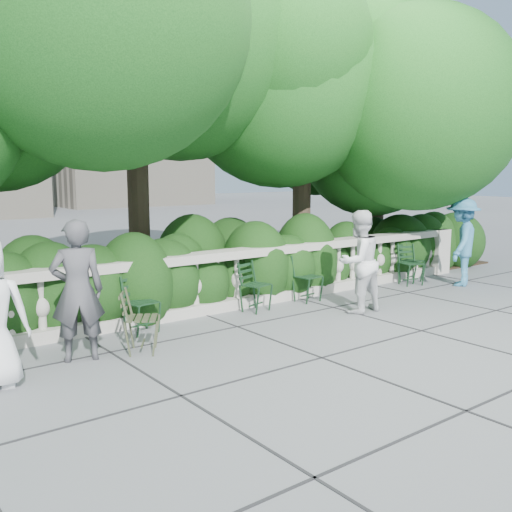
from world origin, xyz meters
TOP-DOWN VIEW (x-y plane):
  - ground at (0.00, 0.00)m, footprint 90.00×90.00m
  - balustrade at (0.00, 1.80)m, footprint 12.00×0.44m
  - shrub_hedge at (0.00, 3.00)m, footprint 15.00×2.60m
  - tree_canopy at (0.69, 3.19)m, footprint 15.04×6.52m
  - chair_a at (-1.75, 1.23)m, footprint 0.51×0.54m
  - chair_c at (1.49, 1.28)m, footprint 0.48×0.52m
  - chair_d at (0.34, 1.26)m, footprint 0.55×0.58m
  - chair_e at (4.12, 1.10)m, footprint 0.56×0.59m
  - chair_f at (4.43, 1.29)m, footprint 0.53×0.56m
  - chair_weathered at (-2.04, 0.48)m, footprint 0.64×0.63m
  - person_woman_grey at (-2.91, 0.75)m, footprint 0.72×0.57m
  - person_casual_man at (1.62, 0.36)m, footprint 0.83×0.66m
  - person_older_blue at (4.93, 0.62)m, footprint 1.33×1.09m

SIDE VIEW (x-z plane):
  - ground at x=0.00m, z-range 0.00..0.00m
  - shrub_hedge at x=0.00m, z-range -0.85..0.85m
  - chair_a at x=-1.75m, z-range -0.42..0.42m
  - chair_c at x=1.49m, z-range -0.42..0.42m
  - chair_d at x=0.34m, z-range -0.42..0.42m
  - chair_e at x=4.12m, z-range -0.42..0.42m
  - chair_f at x=4.43m, z-range -0.42..0.42m
  - chair_weathered at x=-2.04m, z-range -0.42..0.42m
  - balustrade at x=0.00m, z-range -0.01..0.99m
  - person_casual_man at x=1.62m, z-range 0.00..1.68m
  - person_woman_grey at x=-2.91m, z-range 0.00..1.74m
  - person_older_blue at x=4.93m, z-range 0.00..1.79m
  - tree_canopy at x=0.69m, z-range 0.57..7.35m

